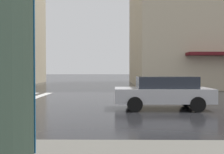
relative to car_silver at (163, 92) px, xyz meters
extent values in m
cube|color=silver|center=(1.50, 7.01, -0.75)|extent=(13.00, 0.50, 0.01)
cube|color=#B7B7BC|center=(0.00, 0.04, -0.15)|extent=(1.75, 4.10, 0.60)
cube|color=#232833|center=(0.00, -0.11, 0.40)|extent=(1.54, 2.46, 0.50)
cylinder|color=black|center=(-0.82, 1.29, -0.45)|extent=(0.20, 0.62, 0.62)
cylinder|color=black|center=(0.83, 1.29, -0.45)|extent=(0.20, 0.62, 0.62)
cylinder|color=black|center=(-0.82, -1.21, -0.45)|extent=(0.20, 0.62, 0.62)
cylinder|color=black|center=(0.83, -1.21, -0.45)|extent=(0.20, 0.62, 0.62)
camera|label=1|loc=(-11.05, 2.08, 0.90)|focal=41.12mm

